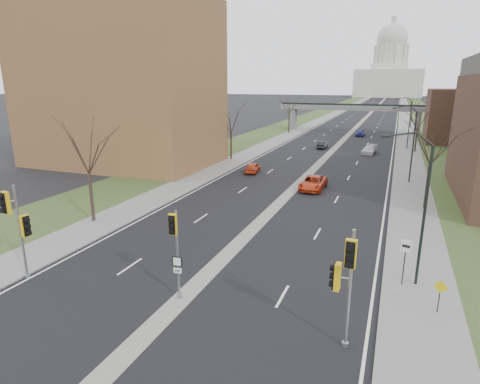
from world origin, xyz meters
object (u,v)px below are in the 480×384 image
Objects in this scene: signal_pole_left at (17,220)px; car_left_far at (323,145)px; car_right_mid at (370,150)px; car_left_near at (253,168)px; car_right_near at (313,183)px; signal_pole_median at (175,240)px; warning_sign at (440,292)px; speed_limit_sign at (405,254)px; signal_pole_right at (345,273)px; car_right_far at (360,133)px.

signal_pole_left is 55.67m from car_left_far.
car_left_near is at bearing -115.42° from car_right_mid.
car_right_near reaches higher than car_left_far.
signal_pole_median is 2.81× the size of warning_sign.
car_left_far is (-14.73, 50.17, -0.65)m from warning_sign.
signal_pole_median reaches higher than car_right_mid.
speed_limit_sign is at bearing -64.15° from car_right_near.
signal_pole_median is 13.54m from warning_sign.
signal_pole_left is 1.50× the size of car_left_near.
speed_limit_sign is at bearing 72.54° from signal_pole_right.
car_right_near is (-10.73, 21.91, -0.54)m from warning_sign.
car_left_far is 0.91× the size of car_right_far.
signal_pole_left is at bearing -155.61° from warning_sign.
car_left_near is at bearing 137.67° from warning_sign.
speed_limit_sign is 45.37m from car_right_mid.
car_left_near is 23.27m from car_left_far.
car_right_mid is at bearing -130.48° from car_left_near.
signal_pole_right is 55.76m from car_left_far.
signal_pole_left is 2.09× the size of speed_limit_sign.
speed_limit_sign is 67.84m from car_right_far.
signal_pole_right is at bearing -75.24° from car_right_near.
signal_pole_left is 1.15× the size of signal_pole_median.
signal_pole_median is 12.81m from speed_limit_sign.
signal_pole_right is at bearing -15.08° from signal_pole_median.
signal_pole_left is 22.01m from speed_limit_sign.
warning_sign is 70.47m from car_right_far.
signal_pole_right is at bearing 102.13° from car_left_far.
car_left_far is at bearing -109.78° from car_left_near.
car_left_near is (2.69, 32.32, -3.10)m from signal_pole_left.
speed_limit_sign reaches higher than car_right_far.
car_left_near is (-15.44, 31.93, -2.96)m from signal_pole_right.
warning_sign is at bearing -79.73° from car_right_far.
signal_pole_right is 52.15m from car_right_mid.
car_right_mid is at bearing 81.92° from signal_pole_left.
signal_pole_right is 74.53m from car_right_far.
signal_pole_median is 73.46m from car_right_far.
car_left_far is (7.62, 55.06, -3.14)m from signal_pole_left.
signal_pole_left is at bearing -145.50° from speed_limit_sign.
speed_limit_sign is at bearing -76.18° from car_right_mid.
signal_pole_left is 9.58m from signal_pole_median.
signal_pole_median is at bearing 93.23° from car_left_far.
signal_pole_right reaches higher than car_left_near.
warning_sign is 0.38× the size of car_right_mid.
warning_sign is 0.46× the size of car_left_near.
signal_pole_left is 32.58m from car_left_near.
warning_sign reaches higher than car_right_near.
signal_pole_median is 31.91m from car_left_near.
signal_pole_median is at bearing 176.84° from signal_pole_right.
signal_pole_right is 6.59m from warning_sign.
signal_pole_right reaches higher than car_left_far.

